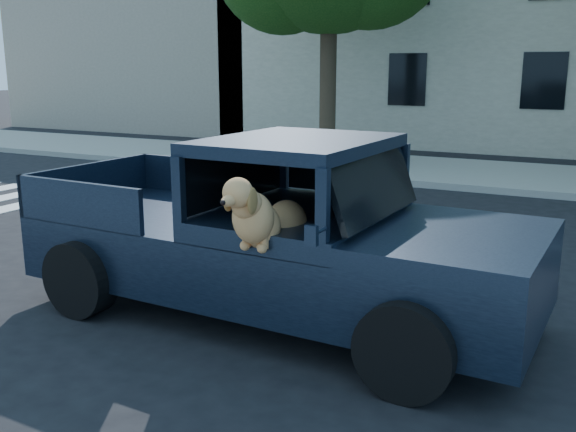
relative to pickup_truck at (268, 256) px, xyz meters
name	(u,v)px	position (x,y,z in m)	size (l,w,h in m)	color
ground	(310,294)	(0.15, 0.75, -0.64)	(120.00, 120.00, 0.00)	black
far_sidewalk	(472,174)	(0.15, 9.95, -0.57)	(60.00, 4.00, 0.15)	gray
lane_stripes	(529,245)	(2.15, 4.15, -0.64)	(21.60, 0.14, 0.01)	silver
building_left	(158,33)	(-14.85, 17.25, 3.36)	(12.00, 6.00, 8.00)	tan
pickup_truck	(268,256)	(0.00, 0.00, 0.00)	(5.39, 2.81, 1.90)	black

